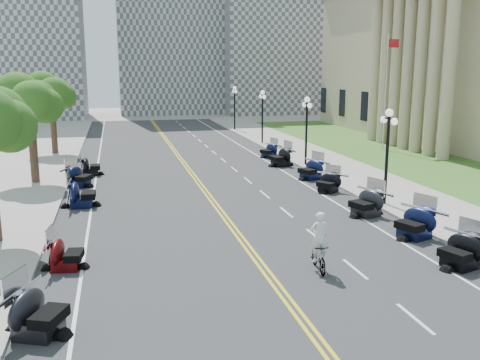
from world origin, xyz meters
TOP-DOWN VIEW (x-y plane):
  - ground at (0.00, 0.00)m, footprint 160.00×160.00m
  - road at (0.00, 10.00)m, footprint 16.00×90.00m
  - centerline_yellow_a at (-0.12, 10.00)m, footprint 0.12×90.00m
  - centerline_yellow_b at (0.12, 10.00)m, footprint 0.12×90.00m
  - edge_line_north at (6.40, 10.00)m, footprint 0.12×90.00m
  - edge_line_south at (-6.40, 10.00)m, footprint 0.12×90.00m
  - lane_dash_4 at (3.20, -8.00)m, footprint 0.12×2.00m
  - lane_dash_5 at (3.20, -4.00)m, footprint 0.12×2.00m
  - lane_dash_6 at (3.20, 0.00)m, footprint 0.12×2.00m
  - lane_dash_7 at (3.20, 4.00)m, footprint 0.12×2.00m
  - lane_dash_8 at (3.20, 8.00)m, footprint 0.12×2.00m
  - lane_dash_9 at (3.20, 12.00)m, footprint 0.12×2.00m
  - lane_dash_10 at (3.20, 16.00)m, footprint 0.12×2.00m
  - lane_dash_11 at (3.20, 20.00)m, footprint 0.12×2.00m
  - lane_dash_12 at (3.20, 24.00)m, footprint 0.12×2.00m
  - lane_dash_13 at (3.20, 28.00)m, footprint 0.12×2.00m
  - lane_dash_14 at (3.20, 32.00)m, footprint 0.12×2.00m
  - lane_dash_15 at (3.20, 36.00)m, footprint 0.12×2.00m
  - lane_dash_16 at (3.20, 40.00)m, footprint 0.12×2.00m
  - lane_dash_17 at (3.20, 44.00)m, footprint 0.12×2.00m
  - lane_dash_18 at (3.20, 48.00)m, footprint 0.12×2.00m
  - lane_dash_19 at (3.20, 52.00)m, footprint 0.12×2.00m
  - sidewalk_north at (10.50, 10.00)m, footprint 5.00×90.00m
  - sidewalk_south at (-10.50, 10.00)m, footprint 5.00×90.00m
  - lawn at (17.50, 18.00)m, footprint 9.00×60.00m
  - distant_block_a at (-18.00, 62.00)m, footprint 18.00×14.00m
  - distant_block_b at (4.00, 68.00)m, footprint 16.00×12.00m
  - distant_block_c at (22.00, 65.00)m, footprint 20.00×14.00m
  - street_lamp_2 at (8.60, 4.00)m, footprint 0.50×1.20m
  - street_lamp_3 at (8.60, 16.00)m, footprint 0.50×1.20m
  - street_lamp_4 at (8.60, 28.00)m, footprint 0.50×1.20m
  - street_lamp_5 at (8.60, 40.00)m, footprint 0.50×1.20m
  - flagpole at (18.00, 22.00)m, footprint 1.10×0.20m
  - tree_3 at (-10.00, 14.00)m, footprint 4.80×4.80m
  - tree_4 at (-10.00, 26.00)m, footprint 4.80×4.80m
  - motorcycle_n_4 at (6.96, -4.71)m, footprint 2.53×2.53m
  - motorcycle_n_5 at (7.22, -1.21)m, footprint 2.72×2.72m
  - motorcycle_n_6 at (6.79, 2.48)m, footprint 2.64×2.64m
  - motorcycle_n_7 at (6.97, 7.73)m, footprint 2.52×2.52m
  - motorcycle_n_8 at (7.27, 11.41)m, footprint 2.65×2.65m
  - motorcycle_n_9 at (6.80, 16.47)m, footprint 2.54×2.54m
  - motorcycle_n_10 at (7.08, 20.48)m, footprint 2.33×2.33m
  - motorcycle_s_4 at (-7.27, -6.55)m, footprint 2.73×2.73m
  - motorcycle_s_5 at (-6.95, -1.58)m, footprint 2.04×2.04m
  - motorcycle_s_7 at (-6.88, 7.50)m, footprint 2.24×2.24m
  - motorcycle_s_8 at (-7.28, 12.57)m, footprint 2.76×2.76m
  - motorcycle_s_9 at (-6.76, 16.11)m, footprint 2.01×2.01m
  - bicycle at (1.85, -3.83)m, footprint 0.68×1.79m
  - cyclist_rider at (1.85, -3.83)m, footprint 0.67×0.44m

SIDE VIEW (x-z plane):
  - ground at x=0.00m, z-range 0.00..0.00m
  - road at x=0.00m, z-range 0.00..0.01m
  - centerline_yellow_a at x=-0.12m, z-range 0.01..0.01m
  - centerline_yellow_b at x=0.12m, z-range 0.01..0.01m
  - edge_line_north at x=6.40m, z-range 0.01..0.01m
  - edge_line_south at x=-6.40m, z-range 0.01..0.01m
  - lane_dash_4 at x=3.20m, z-range 0.01..0.01m
  - lane_dash_5 at x=3.20m, z-range 0.01..0.01m
  - lane_dash_6 at x=3.20m, z-range 0.01..0.01m
  - lane_dash_7 at x=3.20m, z-range 0.01..0.01m
  - lane_dash_8 at x=3.20m, z-range 0.01..0.01m
  - lane_dash_9 at x=3.20m, z-range 0.01..0.01m
  - lane_dash_10 at x=3.20m, z-range 0.01..0.01m
  - lane_dash_11 at x=3.20m, z-range 0.01..0.01m
  - lane_dash_12 at x=3.20m, z-range 0.01..0.01m
  - lane_dash_13 at x=3.20m, z-range 0.01..0.01m
  - lane_dash_14 at x=3.20m, z-range 0.01..0.01m
  - lane_dash_15 at x=3.20m, z-range 0.01..0.01m
  - lane_dash_16 at x=3.20m, z-range 0.01..0.01m
  - lane_dash_17 at x=3.20m, z-range 0.01..0.01m
  - lane_dash_18 at x=3.20m, z-range 0.01..0.01m
  - lane_dash_19 at x=3.20m, z-range 0.01..0.01m
  - lawn at x=17.50m, z-range 0.00..0.10m
  - sidewalk_north at x=10.50m, z-range 0.00..0.15m
  - sidewalk_south at x=-10.50m, z-range 0.00..0.15m
  - bicycle at x=1.85m, z-range 0.00..1.05m
  - motorcycle_n_7 at x=6.97m, z-range 0.00..1.26m
  - motorcycle_n_10 at x=7.08m, z-range 0.00..1.27m
  - motorcycle_s_5 at x=-6.95m, z-range 0.00..1.27m
  - motorcycle_s_9 at x=-6.76m, z-range 0.00..1.40m
  - motorcycle_n_4 at x=6.96m, z-range 0.00..1.40m
  - motorcycle_s_8 at x=-7.28m, z-range 0.00..1.42m
  - motorcycle_n_8 at x=7.27m, z-range 0.00..1.45m
  - motorcycle_s_4 at x=-7.27m, z-range 0.00..1.45m
  - motorcycle_n_6 at x=6.79m, z-range 0.00..1.47m
  - motorcycle_n_5 at x=7.22m, z-range 0.00..1.47m
  - motorcycle_n_9 at x=6.80m, z-range 0.00..1.51m
  - motorcycle_s_7 at x=-6.88m, z-range 0.00..1.54m
  - cyclist_rider at x=1.85m, z-range 1.05..2.88m
  - street_lamp_2 at x=8.60m, z-range 0.15..5.05m
  - street_lamp_3 at x=8.60m, z-range 0.15..5.05m
  - street_lamp_4 at x=8.60m, z-range 0.15..5.05m
  - street_lamp_5 at x=8.60m, z-range 0.15..5.05m
  - tree_3 at x=-10.00m, z-range 0.15..9.35m
  - tree_4 at x=-10.00m, z-range 0.15..9.35m
  - flagpole at x=18.00m, z-range 0.00..10.00m
  - distant_block_c at x=22.00m, z-range 0.00..22.00m
  - distant_block_a at x=-18.00m, z-range 0.00..26.00m
  - distant_block_b at x=4.00m, z-range 0.00..30.00m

